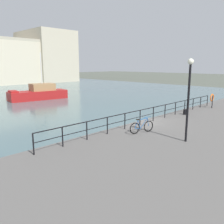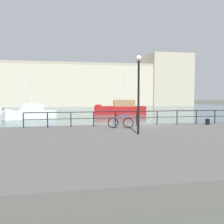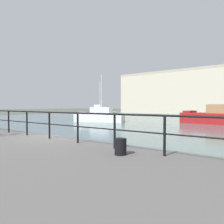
{
  "view_description": "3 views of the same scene",
  "coord_description": "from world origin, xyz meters",
  "px_view_note": "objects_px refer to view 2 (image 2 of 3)",
  "views": [
    {
      "loc": [
        -14.01,
        -10.78,
        5.01
      ],
      "look_at": [
        -0.97,
        2.24,
        1.29
      ],
      "focal_mm": 37.55,
      "sensor_mm": 36.0,
      "label": 1
    },
    {
      "loc": [
        -6.58,
        -18.97,
        3.09
      ],
      "look_at": [
        -2.46,
        2.11,
        1.65
      ],
      "focal_mm": 40.95,
      "sensor_mm": 36.0,
      "label": 2
    },
    {
      "loc": [
        7.53,
        -5.94,
        2.13
      ],
      "look_at": [
        -0.6,
        4.78,
        1.73
      ],
      "focal_mm": 34.05,
      "sensor_mm": 36.0,
      "label": 3
    }
  ],
  "objects_px": {
    "moored_blue_motorboat": "(30,113)",
    "quay_lamp_post": "(139,84)",
    "moored_cabin_cruiser": "(120,109)",
    "mooring_bollard": "(208,122)",
    "harbor_building": "(103,85)",
    "parked_bicycle": "(121,123)"
  },
  "relations": [
    {
      "from": "mooring_bollard",
      "to": "quay_lamp_post",
      "type": "relative_size",
      "value": 0.1
    },
    {
      "from": "parked_bicycle",
      "to": "quay_lamp_post",
      "type": "height_order",
      "value": "quay_lamp_post"
    },
    {
      "from": "harbor_building",
      "to": "moored_blue_motorboat",
      "type": "height_order",
      "value": "harbor_building"
    },
    {
      "from": "quay_lamp_post",
      "to": "mooring_bollard",
      "type": "bearing_deg",
      "value": 28.23
    },
    {
      "from": "harbor_building",
      "to": "mooring_bollard",
      "type": "height_order",
      "value": "harbor_building"
    },
    {
      "from": "quay_lamp_post",
      "to": "moored_cabin_cruiser",
      "type": "bearing_deg",
      "value": 79.35
    },
    {
      "from": "mooring_bollard",
      "to": "moored_blue_motorboat",
      "type": "bearing_deg",
      "value": 131.91
    },
    {
      "from": "moored_blue_motorboat",
      "to": "mooring_bollard",
      "type": "height_order",
      "value": "moored_blue_motorboat"
    },
    {
      "from": "moored_cabin_cruiser",
      "to": "parked_bicycle",
      "type": "relative_size",
      "value": 4.94
    },
    {
      "from": "harbor_building",
      "to": "parked_bicycle",
      "type": "height_order",
      "value": "harbor_building"
    },
    {
      "from": "parked_bicycle",
      "to": "moored_cabin_cruiser",
      "type": "bearing_deg",
      "value": 93.2
    },
    {
      "from": "moored_blue_motorboat",
      "to": "harbor_building",
      "type": "bearing_deg",
      "value": -134.43
    },
    {
      "from": "mooring_bollard",
      "to": "quay_lamp_post",
      "type": "xyz_separation_m",
      "value": [
        -6.59,
        -3.54,
        2.68
      ]
    },
    {
      "from": "moored_cabin_cruiser",
      "to": "quay_lamp_post",
      "type": "height_order",
      "value": "moored_cabin_cruiser"
    },
    {
      "from": "moored_blue_motorboat",
      "to": "quay_lamp_post",
      "type": "bearing_deg",
      "value": 89.96
    },
    {
      "from": "moored_cabin_cruiser",
      "to": "quay_lamp_post",
      "type": "bearing_deg",
      "value": 87.56
    },
    {
      "from": "moored_cabin_cruiser",
      "to": "moored_blue_motorboat",
      "type": "height_order",
      "value": "moored_cabin_cruiser"
    },
    {
      "from": "parked_bicycle",
      "to": "mooring_bollard",
      "type": "height_order",
      "value": "parked_bicycle"
    },
    {
      "from": "moored_cabin_cruiser",
      "to": "parked_bicycle",
      "type": "xyz_separation_m",
      "value": [
        -5.29,
        -23.16,
        0.31
      ]
    },
    {
      "from": "moored_blue_motorboat",
      "to": "mooring_bollard",
      "type": "distance_m",
      "value": 22.52
    },
    {
      "from": "moored_cabin_cruiser",
      "to": "mooring_bollard",
      "type": "height_order",
      "value": "moored_cabin_cruiser"
    },
    {
      "from": "moored_blue_motorboat",
      "to": "quay_lamp_post",
      "type": "distance_m",
      "value": 22.19
    }
  ]
}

